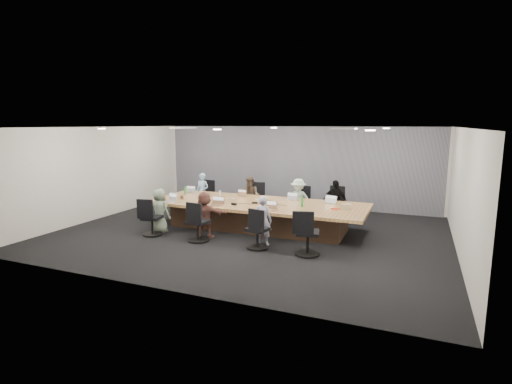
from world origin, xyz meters
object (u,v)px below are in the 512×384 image
at_px(chair_0, 208,198).
at_px(bottle_green_left, 185,190).
at_px(chair_3, 337,207).
at_px(person_3, 335,202).
at_px(person_0, 202,192).
at_px(person_4, 160,211).
at_px(chair_1, 255,201).
at_px(person_5, 205,215).
at_px(laptop_2, 293,199).
at_px(person_6, 263,220).
at_px(laptop_0, 194,192).
at_px(snack_packet, 335,209).
at_px(chair_7, 308,236).
at_px(person_2, 298,200).
at_px(chair_4, 152,221).
at_px(canvas_bag, 346,207).
at_px(laptop_4, 171,201).
at_px(conference_table, 257,214).
at_px(bottle_green_right, 302,202).
at_px(laptop_3, 331,202).
at_px(laptop_1, 244,196).
at_px(laptop_6, 271,210).
at_px(chair_2, 301,206).
at_px(stapler, 234,204).
at_px(laptop_5, 215,205).
at_px(bottle_clear, 220,194).
at_px(person_1, 251,196).
at_px(chair_5, 198,225).
at_px(mug_brown, 182,197).
at_px(chair_6, 257,233).

relative_size(chair_0, bottle_green_left, 3.26).
height_order(chair_3, person_3, person_3).
distance_m(person_0, person_4, 2.71).
xyz_separation_m(chair_1, person_5, (-0.12, -3.05, 0.19)).
bearing_deg(laptop_2, person_6, 98.92).
relative_size(chair_0, chair_3, 0.89).
bearing_deg(laptop_0, snack_packet, 167.41).
relative_size(chair_7, person_2, 0.68).
bearing_deg(chair_4, canvas_bag, 9.91).
height_order(person_4, laptop_4, person_4).
height_order(conference_table, bottle_green_right, bottle_green_right).
relative_size(chair_1, laptop_3, 2.51).
relative_size(chair_1, chair_7, 0.95).
xyz_separation_m(conference_table, chair_3, (1.88, 1.70, 0.03)).
relative_size(conference_table, laptop_1, 20.96).
bearing_deg(chair_3, chair_7, 100.78).
xyz_separation_m(conference_table, chair_1, (-0.78, 1.70, 0.01)).
bearing_deg(bottle_green_left, conference_table, -8.02).
xyz_separation_m(chair_7, person_3, (-0.01, 3.05, 0.22)).
bearing_deg(laptop_6, chair_2, 101.00).
distance_m(laptop_4, stapler, 1.85).
xyz_separation_m(chair_4, canvas_bag, (4.70, 1.72, 0.42)).
distance_m(conference_table, person_0, 2.87).
bearing_deg(person_6, person_5, -0.31).
xyz_separation_m(person_3, laptop_5, (-2.78, -2.15, 0.10)).
bearing_deg(chair_2, person_2, 85.32).
xyz_separation_m(bottle_green_left, bottle_clear, (1.23, -0.03, -0.02)).
relative_size(person_1, laptop_3, 3.85).
bearing_deg(laptop_0, bottle_clear, 156.59).
distance_m(person_4, laptop_6, 3.03).
height_order(chair_0, laptop_5, chair_0).
bearing_deg(chair_5, person_5, 98.23).
bearing_deg(chair_7, person_4, 162.32).
xyz_separation_m(laptop_0, canvas_bag, (4.94, -0.78, 0.06)).
distance_m(conference_table, bottle_green_right, 1.39).
bearing_deg(laptop_1, stapler, 112.16).
bearing_deg(bottle_green_right, person_6, -115.93).
height_order(person_2, person_6, person_2).
relative_size(conference_table, laptop_6, 18.91).
bearing_deg(bottle_clear, bottle_green_left, 178.82).
distance_m(chair_5, bottle_clear, 2.12).
xyz_separation_m(conference_table, chair_0, (-2.52, 1.70, -0.02)).
bearing_deg(mug_brown, laptop_1, 39.04).
relative_size(chair_1, person_2, 0.64).
relative_size(chair_0, chair_6, 0.99).
bearing_deg(person_5, bottle_clear, -86.62).
relative_size(laptop_4, canvas_bag, 1.17).
distance_m(laptop_5, bottle_green_right, 2.32).
xyz_separation_m(laptop_3, snack_packet, (0.28, -0.87, 0.01)).
bearing_deg(person_3, laptop_0, -165.13).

